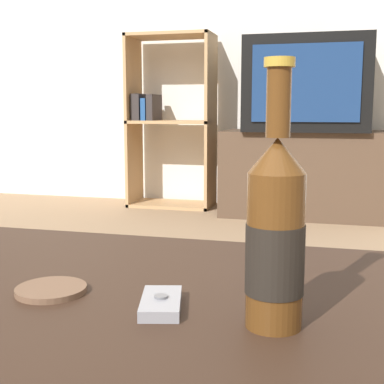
{
  "coord_description": "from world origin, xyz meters",
  "views": [
    {
      "loc": [
        0.33,
        -0.62,
        0.65
      ],
      "look_at": [
        0.1,
        0.26,
        0.51
      ],
      "focal_mm": 50.0,
      "sensor_mm": 36.0,
      "label": 1
    }
  ],
  "objects_px": {
    "television": "(308,85)",
    "bookshelf": "(167,120)",
    "cell_phone": "(161,303)",
    "tv_stand": "(305,173)",
    "beer_bottle": "(275,234)"
  },
  "relations": [
    {
      "from": "beer_bottle",
      "to": "cell_phone",
      "type": "height_order",
      "value": "beer_bottle"
    },
    {
      "from": "beer_bottle",
      "to": "cell_phone",
      "type": "xyz_separation_m",
      "value": [
        -0.14,
        0.02,
        -0.1
      ]
    },
    {
      "from": "tv_stand",
      "to": "cell_phone",
      "type": "height_order",
      "value": "tv_stand"
    },
    {
      "from": "bookshelf",
      "to": "cell_phone",
      "type": "height_order",
      "value": "bookshelf"
    },
    {
      "from": "cell_phone",
      "to": "tv_stand",
      "type": "bearing_deg",
      "value": 75.1
    },
    {
      "from": "beer_bottle",
      "to": "television",
      "type": "bearing_deg",
      "value": 92.09
    },
    {
      "from": "television",
      "to": "bookshelf",
      "type": "bearing_deg",
      "value": 173.61
    },
    {
      "from": "television",
      "to": "beer_bottle",
      "type": "distance_m",
      "value": 2.77
    },
    {
      "from": "bookshelf",
      "to": "beer_bottle",
      "type": "height_order",
      "value": "bookshelf"
    },
    {
      "from": "bookshelf",
      "to": "beer_bottle",
      "type": "distance_m",
      "value": 3.03
    },
    {
      "from": "tv_stand",
      "to": "beer_bottle",
      "type": "height_order",
      "value": "beer_bottle"
    },
    {
      "from": "bookshelf",
      "to": "cell_phone",
      "type": "relative_size",
      "value": 11.15
    },
    {
      "from": "beer_bottle",
      "to": "bookshelf",
      "type": "bearing_deg",
      "value": 109.57
    },
    {
      "from": "tv_stand",
      "to": "cell_phone",
      "type": "relative_size",
      "value": 9.84
    },
    {
      "from": "television",
      "to": "bookshelf",
      "type": "xyz_separation_m",
      "value": [
        -0.91,
        0.1,
        -0.21
      ]
    }
  ]
}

